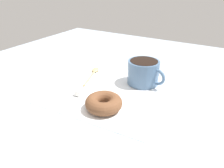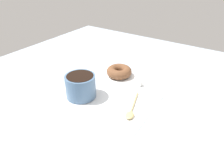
# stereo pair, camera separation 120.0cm
# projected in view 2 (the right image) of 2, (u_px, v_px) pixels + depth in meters

# --- Properties ---
(ground_plane) EXTENTS (1.20, 1.20, 0.02)m
(ground_plane) POSITION_uv_depth(u_px,v_px,m) (114.00, 98.00, 0.72)
(ground_plane) COLOR #99A8B7
(napkin) EXTENTS (0.34, 0.34, 0.00)m
(napkin) POSITION_uv_depth(u_px,v_px,m) (112.00, 89.00, 0.74)
(napkin) COLOR white
(napkin) RESTS_ON ground_plane
(coffee_cup) EXTENTS (0.10, 0.12, 0.07)m
(coffee_cup) POSITION_uv_depth(u_px,v_px,m) (80.00, 85.00, 0.69)
(coffee_cup) COLOR slate
(coffee_cup) RESTS_ON napkin
(donut) EXTENTS (0.09, 0.09, 0.03)m
(donut) POSITION_uv_depth(u_px,v_px,m) (119.00, 71.00, 0.82)
(donut) COLOR brown
(donut) RESTS_ON napkin
(spoon) EXTENTS (0.14, 0.06, 0.01)m
(spoon) POSITION_uv_depth(u_px,v_px,m) (131.00, 111.00, 0.63)
(spoon) COLOR #D8B772
(spoon) RESTS_ON napkin
(sugar_cube) EXTENTS (0.02, 0.02, 0.02)m
(sugar_cube) POSITION_uv_depth(u_px,v_px,m) (140.00, 83.00, 0.76)
(sugar_cube) COLOR white
(sugar_cube) RESTS_ON napkin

